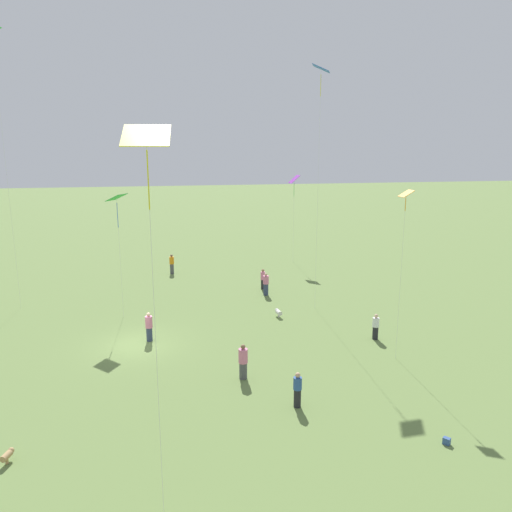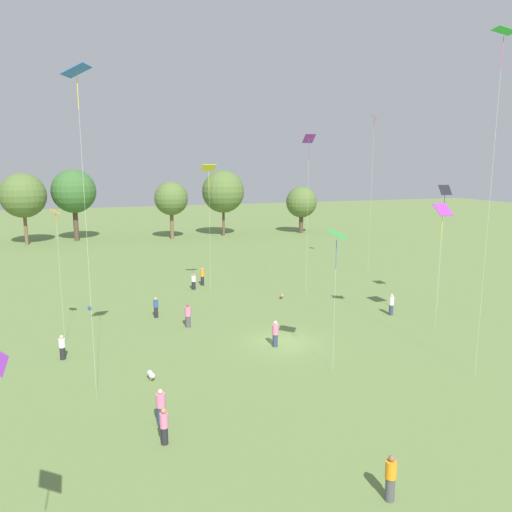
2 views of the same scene
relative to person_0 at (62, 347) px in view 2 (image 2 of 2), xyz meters
name	(u,v)px [view 2 (image 2 of 2)]	position (x,y,z in m)	size (l,w,h in m)	color
ground_plane	(282,343)	(14.41, -1.87, -0.80)	(240.00, 240.00, 0.00)	olive
tree_0	(23,195)	(-6.66, 51.43, 6.83)	(6.87, 6.87, 11.08)	brown
tree_1	(74,192)	(0.66, 53.27, 7.21)	(7.00, 7.00, 11.55)	brown
tree_2	(171,199)	(15.79, 50.16, 5.92)	(5.56, 5.56, 9.54)	brown
tree_3	(223,192)	(24.95, 50.93, 6.87)	(7.29, 7.29, 11.33)	brown
tree_4	(301,202)	(39.22, 49.70, 4.79)	(5.57, 5.57, 8.41)	brown
person_0	(62,347)	(0.00, 0.00, 0.00)	(0.53, 0.53, 1.62)	#232328
person_1	(188,316)	(8.91, 3.72, 0.12)	(0.66, 0.66, 1.86)	#4C4C51
person_2	(164,426)	(4.60, -12.05, 0.06)	(0.53, 0.53, 1.72)	#232328
person_3	(202,277)	(13.05, 16.51, 0.11)	(0.41, 0.41, 1.83)	#232328
person_4	(156,308)	(6.94, 6.98, 0.04)	(0.54, 0.54, 1.69)	#232328
person_5	(194,282)	(11.82, 15.11, -0.01)	(0.65, 0.65, 1.62)	#232328
person_6	(391,305)	(25.45, 1.23, 0.10)	(0.44, 0.44, 1.80)	#333D5B
person_7	(161,407)	(4.71, -10.33, 0.10)	(0.62, 0.62, 1.83)	#333D5B
person_8	(390,478)	(11.89, -18.64, 0.11)	(0.55, 0.55, 1.84)	#4C4C51
person_9	(275,334)	(13.71, -2.35, 0.10)	(0.56, 0.56, 1.82)	#333D5B
kite_1	(443,212)	(26.66, -2.80, 8.06)	(1.32, 1.05, 9.49)	purple
kite_2	(209,171)	(13.05, 13.03, 10.92)	(1.37, 1.25, 12.31)	yellow
kite_3	(503,51)	(23.17, -10.74, 17.42)	(1.22, 1.24, 19.36)	green
kite_4	(445,194)	(30.64, 1.86, 9.08)	(1.07, 0.73, 10.62)	black
kite_5	(77,83)	(1.87, -6.42, 15.36)	(1.51, 1.56, 16.97)	blue
kite_6	(337,238)	(15.57, -7.23, 7.33)	(1.51, 1.54, 8.59)	green
kite_7	(374,131)	(33.11, 17.11, 15.19)	(0.86, 0.89, 17.73)	red
kite_8	(56,218)	(0.05, 2.88, 7.98)	(0.62, 0.70, 9.45)	orange
kite_9	(309,145)	(21.62, 9.63, 13.26)	(1.10, 0.80, 15.03)	purple
dog_0	(282,296)	(18.80, 8.88, -0.48)	(0.41, 0.66, 0.47)	tan
dog_1	(151,375)	(4.94, -5.12, -0.45)	(0.39, 0.79, 0.53)	silver
picnic_bag_0	(90,308)	(1.84, 10.97, -0.65)	(0.33, 0.34, 0.29)	#33518C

